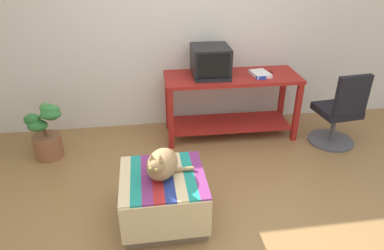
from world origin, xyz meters
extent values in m
plane|color=olive|center=(0.00, 0.00, 0.00)|extent=(14.00, 14.00, 0.00)
cube|color=silver|center=(0.00, 2.05, 1.30)|extent=(8.00, 0.10, 2.60)
cube|color=maroon|center=(-0.22, 1.37, 0.36)|extent=(0.06, 0.06, 0.72)
cube|color=maroon|center=(1.24, 1.34, 0.36)|extent=(0.06, 0.06, 0.72)
cube|color=maroon|center=(1.25, 1.83, 0.36)|extent=(0.06, 0.06, 0.72)
cube|color=maroon|center=(-0.21, 1.86, 0.36)|extent=(0.06, 0.06, 0.72)
cube|color=maroon|center=(0.52, 1.60, 0.14)|extent=(1.43, 0.51, 0.02)
cube|color=maroon|center=(0.52, 1.60, 0.74)|extent=(1.55, 0.60, 0.04)
cube|color=black|center=(0.27, 1.67, 0.77)|extent=(0.30, 0.30, 0.02)
cube|color=black|center=(0.27, 1.67, 0.92)|extent=(0.43, 0.43, 0.33)
cube|color=black|center=(0.27, 1.45, 0.93)|extent=(0.34, 0.02, 0.25)
cube|color=black|center=(0.27, 1.48, 0.77)|extent=(0.41, 0.18, 0.02)
cube|color=white|center=(0.83, 1.55, 0.78)|extent=(0.21, 0.27, 0.04)
cube|color=#7A664C|center=(-0.39, 0.22, 0.21)|extent=(0.65, 0.61, 0.43)
cube|color=beige|center=(-0.39, -0.12, 0.26)|extent=(0.68, 0.01, 0.34)
cube|color=beige|center=(-0.68, 0.22, 0.43)|extent=(0.09, 0.66, 0.02)
cube|color=#1E897A|center=(-0.60, 0.22, 0.43)|extent=(0.09, 0.66, 0.02)
cube|color=#7A2D6B|center=(-0.51, 0.22, 0.43)|extent=(0.09, 0.66, 0.02)
cube|color=#AD2323|center=(-0.43, 0.22, 0.43)|extent=(0.09, 0.66, 0.02)
cube|color=navy|center=(-0.34, 0.22, 0.43)|extent=(0.09, 0.66, 0.02)
cube|color=beige|center=(-0.26, 0.22, 0.43)|extent=(0.09, 0.66, 0.02)
cube|color=#1E897A|center=(-0.17, 0.22, 0.43)|extent=(0.09, 0.66, 0.02)
cube|color=#7A2D6B|center=(-0.09, 0.22, 0.43)|extent=(0.09, 0.66, 0.02)
ellipsoid|color=#9E7A4C|center=(-0.38, 0.21, 0.56)|extent=(0.34, 0.39, 0.23)
sphere|color=#9E7A4C|center=(-0.43, 0.10, 0.62)|extent=(0.13, 0.13, 0.13)
cylinder|color=#9E7A4C|center=(-0.26, 0.25, 0.46)|extent=(0.26, 0.04, 0.04)
cone|color=#9E7A4C|center=(-0.46, 0.12, 0.70)|extent=(0.05, 0.05, 0.06)
cone|color=#9E7A4C|center=(-0.40, 0.09, 0.70)|extent=(0.05, 0.05, 0.06)
sphere|color=#C6D151|center=(-0.48, 0.06, 0.63)|extent=(0.02, 0.02, 0.02)
sphere|color=#C6D151|center=(-0.43, 0.04, 0.63)|extent=(0.02, 0.02, 0.02)
cylinder|color=brown|center=(-1.57, 1.38, 0.13)|extent=(0.30, 0.30, 0.26)
cylinder|color=brown|center=(-1.57, 1.38, 0.31)|extent=(0.03, 0.03, 0.12)
ellipsoid|color=#38843D|center=(-1.47, 1.37, 0.55)|extent=(0.20, 0.13, 0.13)
ellipsoid|color=#2D7033|center=(-1.49, 1.44, 0.46)|extent=(0.16, 0.11, 0.10)
ellipsoid|color=#4C8E42|center=(-1.56, 1.53, 0.52)|extent=(0.12, 0.13, 0.10)
ellipsoid|color=#2D7033|center=(-1.68, 1.46, 0.41)|extent=(0.15, 0.10, 0.11)
ellipsoid|color=#2D7033|center=(-1.65, 1.31, 0.49)|extent=(0.17, 0.10, 0.13)
ellipsoid|color=#2D7033|center=(-1.60, 1.30, 0.42)|extent=(0.20, 0.16, 0.12)
ellipsoid|color=#2D7033|center=(-1.45, 1.28, 0.55)|extent=(0.22, 0.14, 0.09)
cylinder|color=#4C4C51|center=(1.66, 1.23, 0.01)|extent=(0.52, 0.52, 0.03)
cylinder|color=#4C4C51|center=(1.66, 1.23, 0.20)|extent=(0.05, 0.05, 0.34)
cube|color=black|center=(1.66, 1.23, 0.41)|extent=(0.46, 0.46, 0.08)
cube|color=black|center=(1.68, 1.04, 0.67)|extent=(0.38, 0.10, 0.44)
cube|color=#2342B7|center=(0.80, 1.43, 0.78)|extent=(0.11, 0.05, 0.04)
cylinder|color=black|center=(1.00, 1.64, 0.76)|extent=(0.02, 0.14, 0.01)
camera|label=1|loc=(-0.48, -2.07, 2.11)|focal=32.55mm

